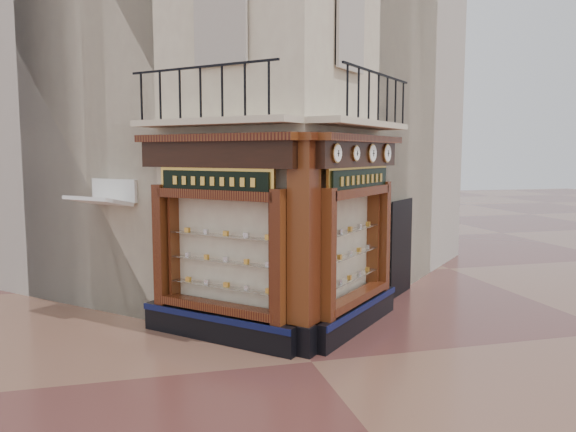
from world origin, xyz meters
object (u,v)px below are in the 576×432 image
object	(u,v)px
clock_a	(337,153)
awning	(103,320)
clock_b	(356,153)
clock_d	(387,153)
corner_pilaster	(304,247)
signboard_left	(214,181)
signboard_right	(360,179)
clock_c	(372,153)

from	to	relation	value
clock_a	awning	xyz separation A→B (m)	(-4.30, 2.98, -3.62)
clock_b	clock_d	world-z (taller)	clock_d
corner_pilaster	signboard_left	size ratio (longest dim) A/B	2.07
clock_b	awning	size ratio (longest dim) A/B	0.23
signboard_right	signboard_left	bearing A→B (deg)	135.00
corner_pilaster	awning	xyz separation A→B (m)	(-3.69, 2.99, -1.95)
clock_a	clock_d	world-z (taller)	clock_d
corner_pilaster	clock_d	world-z (taller)	corner_pilaster
corner_pilaster	signboard_right	distance (m)	2.12
clock_c	corner_pilaster	bearing A→B (deg)	168.51
clock_d	awning	xyz separation A→B (m)	(-6.09, 1.20, -3.62)
corner_pilaster	clock_d	xyz separation A→B (m)	(2.39, 1.79, 1.67)
awning	signboard_right	size ratio (longest dim) A/B	0.64
clock_a	awning	size ratio (longest dim) A/B	0.27
corner_pilaster	clock_a	bearing A→B (deg)	-44.73
corner_pilaster	awning	world-z (taller)	corner_pilaster
clock_a	clock_b	distance (m)	0.85
corner_pilaster	signboard_left	bearing A→B (deg)	100.25
clock_b	awning	xyz separation A→B (m)	(-4.90, 2.39, -3.62)
corner_pilaster	clock_d	size ratio (longest dim) A/B	9.75
clock_b	awning	distance (m)	6.54
clock_a	awning	bearing A→B (deg)	100.24
clock_d	signboard_right	xyz separation A→B (m)	(-0.93, -0.77, -0.52)
corner_pilaster	clock_a	distance (m)	1.78
clock_c	signboard_right	world-z (taller)	clock_c
corner_pilaster	clock_c	distance (m)	2.72
clock_d	signboard_right	world-z (taller)	clock_d
awning	clock_d	bearing A→B (deg)	-146.17
clock_a	corner_pilaster	bearing A→B (deg)	135.27
clock_c	signboard_left	world-z (taller)	clock_c
corner_pilaster	clock_c	xyz separation A→B (m)	(1.79, 1.18, 1.67)
awning	signboard_left	bearing A→B (deg)	-176.47
clock_a	clock_c	world-z (taller)	clock_c
clock_c	clock_d	bearing A→B (deg)	-0.00
clock_b	signboard_left	xyz separation A→B (m)	(-2.67, 0.41, -0.52)
clock_c	awning	xyz separation A→B (m)	(-5.48, 1.80, -3.62)
clock_b	signboard_right	xyz separation A→B (m)	(0.26, 0.41, -0.52)
clock_c	clock_d	world-z (taller)	clock_d
clock_c	clock_d	distance (m)	0.85
clock_d	signboard_left	xyz separation A→B (m)	(-3.85, -0.77, -0.52)
clock_d	awning	world-z (taller)	clock_d
clock_b	signboard_left	distance (m)	2.75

